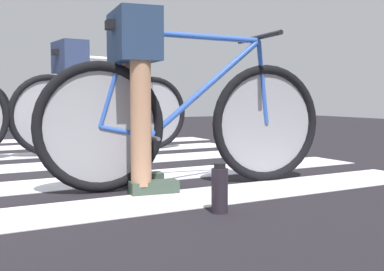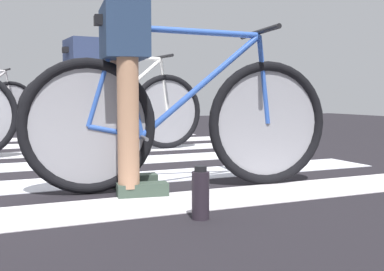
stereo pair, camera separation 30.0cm
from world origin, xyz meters
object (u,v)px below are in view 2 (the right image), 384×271
(cyclist_3_of_4, at_px, (81,80))
(water_bottle, at_px, (201,194))
(bicycle_1_of_4, at_px, (182,120))
(bicycle_3_of_4, at_px, (116,110))
(cyclist_1_of_4, at_px, (125,72))

(cyclist_3_of_4, relative_size, water_bottle, 4.46)
(bicycle_1_of_4, relative_size, bicycle_3_of_4, 0.99)
(cyclist_1_of_4, distance_m, water_bottle, 0.87)
(bicycle_1_of_4, relative_size, cyclist_1_of_4, 1.74)
(bicycle_1_of_4, height_order, water_bottle, bicycle_1_of_4)
(bicycle_3_of_4, bearing_deg, cyclist_3_of_4, -180.00)
(bicycle_1_of_4, bearing_deg, cyclist_1_of_4, 180.00)
(cyclist_1_of_4, bearing_deg, water_bottle, -71.13)
(cyclist_1_of_4, relative_size, water_bottle, 4.38)
(water_bottle, bearing_deg, bicycle_3_of_4, 82.82)
(cyclist_1_of_4, xyz_separation_m, water_bottle, (0.13, -0.68, -0.53))
(bicycle_1_of_4, relative_size, cyclist_3_of_4, 1.71)
(cyclist_1_of_4, height_order, bicycle_3_of_4, cyclist_1_of_4)
(bicycle_3_of_4, bearing_deg, cyclist_1_of_4, -106.61)
(cyclist_3_of_4, bearing_deg, bicycle_3_of_4, 0.00)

